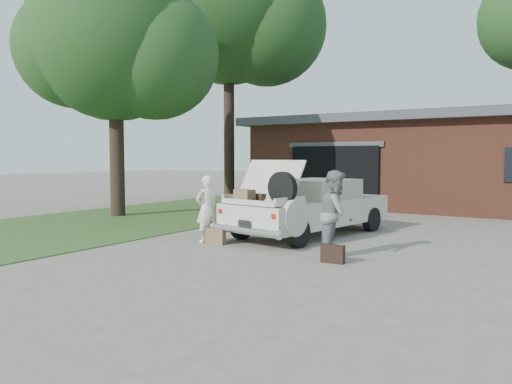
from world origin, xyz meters
The scene contains 10 objects.
ground centered at (0.00, 0.00, 0.00)m, with size 90.00×90.00×0.00m, color gray.
grass_strip centered at (-5.50, 3.00, 0.01)m, with size 6.00×16.00×0.02m, color #2D4C1E.
house centered at (0.98, 11.47, 1.67)m, with size 12.80×7.80×3.30m.
tree_left centered at (-6.25, 2.58, 5.24)m, with size 5.88×5.12×8.04m.
tree_back centered at (-6.55, 8.91, 7.69)m, with size 7.39×6.42×11.24m.
sedan centered at (0.34, 2.37, 0.67)m, with size 2.43×4.76×1.76m.
woman_left centered at (-1.08, 0.33, 0.72)m, with size 0.52×0.34×1.43m, color white.
woman_right centered at (1.92, 0.29, 0.79)m, with size 0.77×0.60×1.58m, color gray.
suitcase_left centered at (-0.76, 0.23, 0.16)m, with size 0.41×0.13×0.32m, color #896445.
suitcase_right centered at (2.07, -0.18, 0.16)m, with size 0.41×0.13×0.31m, color black.
Camera 1 is at (5.51, -8.02, 1.82)m, focal length 35.00 mm.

